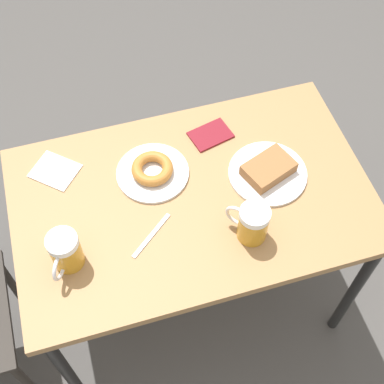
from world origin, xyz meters
TOP-DOWN VIEW (x-y plane):
  - ground_plane at (0.00, 0.00)m, footprint 8.00×8.00m
  - table at (0.00, 0.00)m, footprint 0.65×1.05m
  - plate_with_cake at (0.01, -0.24)m, footprint 0.24×0.24m
  - plate_with_donut at (0.11, 0.09)m, footprint 0.22×0.22m
  - beer_mug_left at (-0.17, -0.12)m, footprint 0.11×0.10m
  - beer_mug_center at (-0.11, 0.38)m, footprint 0.12×0.09m
  - napkin_folded at (0.20, 0.37)m, footprint 0.17×0.17m
  - fork at (-0.10, 0.15)m, footprint 0.11×0.13m
  - passport_near_edge at (0.20, -0.12)m, footprint 0.12×0.14m

SIDE VIEW (x-z plane):
  - ground_plane at x=0.00m, z-range 0.00..0.00m
  - table at x=0.00m, z-range 0.29..0.99m
  - fork at x=-0.10m, z-range 0.70..0.71m
  - napkin_folded at x=0.20m, z-range 0.70..0.71m
  - passport_near_edge at x=0.20m, z-range 0.70..0.71m
  - plate_with_donut at x=0.11m, z-range 0.70..0.74m
  - plate_with_cake at x=0.01m, z-range 0.70..0.74m
  - beer_mug_left at x=-0.17m, z-range 0.70..0.82m
  - beer_mug_center at x=-0.11m, z-range 0.70..0.82m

